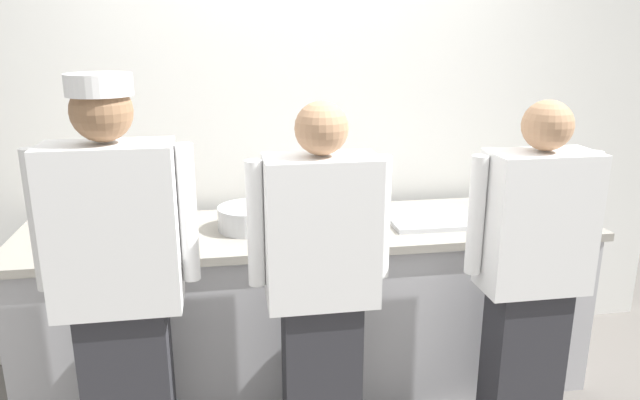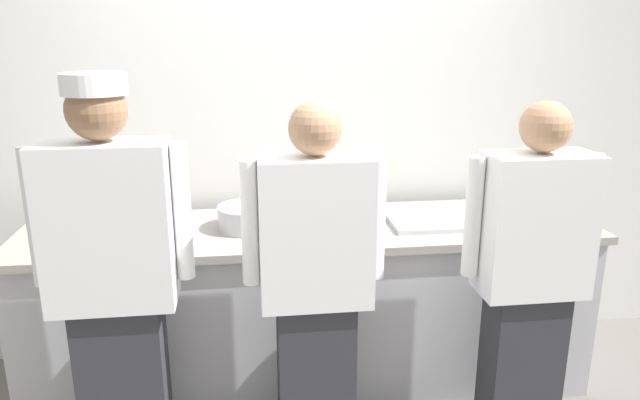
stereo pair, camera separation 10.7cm
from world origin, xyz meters
The scene contains 12 objects.
wall_back centered at (0.00, 0.87, 1.49)m, with size 4.52×0.10×2.99m.
prep_counter centered at (0.00, 0.38, 0.45)m, with size 2.88×0.72×0.89m.
chef_near_left centered at (-0.84, -0.23, 0.91)m, with size 0.61×0.24×1.69m.
chef_center centered at (-0.05, -0.22, 0.84)m, with size 0.59×0.24×1.58m.
chef_far_right centered at (0.87, -0.24, 0.83)m, with size 0.58×0.24×1.57m.
plate_stack_front centered at (0.06, 0.45, 0.92)m, with size 0.24×0.24×0.07m.
mixing_bowl_steel centered at (-0.31, 0.38, 0.94)m, with size 0.31×0.31×0.12m, color #B7BABF.
sheet_tray centered at (0.64, 0.35, 0.90)m, with size 0.47×0.35×0.02m, color #B7BABF.
squeeze_bottle_primary centered at (-0.95, 0.35, 0.98)m, with size 0.06×0.06×0.19m.
ramekin_yellow_sauce centered at (-0.73, 0.18, 0.91)m, with size 0.08×0.08×0.05m.
ramekin_green_sauce centered at (-1.18, 0.40, 0.91)m, with size 0.09×0.09×0.04m.
chefs_knife centered at (-0.81, 0.49, 0.89)m, with size 0.28×0.03×0.02m.
Camera 2 is at (-0.32, -2.43, 1.84)m, focal length 33.16 mm.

